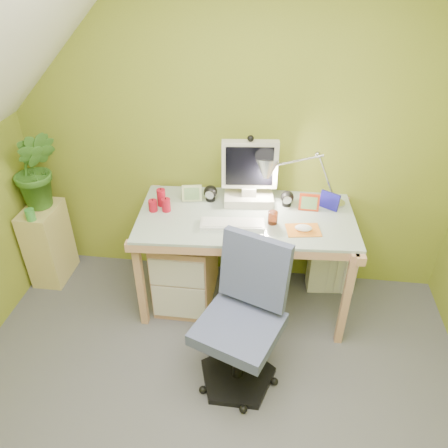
# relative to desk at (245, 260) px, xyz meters

# --- Properties ---
(wall_back) EXTENTS (3.20, 0.01, 2.40)m
(wall_back) POSITION_rel_desk_xyz_m (-0.12, 0.37, 0.81)
(wall_back) COLOR olive
(wall_back) RESTS_ON floor
(desk) EXTENTS (1.51, 0.83, 0.78)m
(desk) POSITION_rel_desk_xyz_m (0.00, 0.00, 0.00)
(desk) COLOR tan
(desk) RESTS_ON floor
(monitor) EXTENTS (0.40, 0.26, 0.51)m
(monitor) POSITION_rel_desk_xyz_m (0.00, 0.18, 0.65)
(monitor) COLOR beige
(monitor) RESTS_ON desk
(speaker_left) EXTENTS (0.11, 0.11, 0.12)m
(speaker_left) POSITION_rel_desk_xyz_m (-0.27, 0.16, 0.45)
(speaker_left) COLOR black
(speaker_left) RESTS_ON desk
(speaker_right) EXTENTS (0.11, 0.11, 0.11)m
(speaker_right) POSITION_rel_desk_xyz_m (0.27, 0.16, 0.45)
(speaker_right) COLOR black
(speaker_right) RESTS_ON desk
(keyboard) EXTENTS (0.43, 0.17, 0.02)m
(keyboard) POSITION_rel_desk_xyz_m (-0.08, -0.14, 0.40)
(keyboard) COLOR silver
(keyboard) RESTS_ON desk
(mousepad) EXTENTS (0.24, 0.19, 0.01)m
(mousepad) POSITION_rel_desk_xyz_m (0.38, -0.14, 0.39)
(mousepad) COLOR orange
(mousepad) RESTS_ON desk
(mouse) EXTENTS (0.12, 0.09, 0.04)m
(mouse) POSITION_rel_desk_xyz_m (0.38, -0.14, 0.41)
(mouse) COLOR white
(mouse) RESTS_ON mousepad
(amber_tumbler) EXTENTS (0.08, 0.08, 0.08)m
(amber_tumbler) POSITION_rel_desk_xyz_m (0.18, -0.08, 0.43)
(amber_tumbler) COLOR maroon
(amber_tumbler) RESTS_ON desk
(candle_cluster) EXTENTS (0.17, 0.15, 0.12)m
(candle_cluster) POSITION_rel_desk_xyz_m (-0.60, 0.01, 0.45)
(candle_cluster) COLOR #A90E21
(candle_cluster) RESTS_ON desk
(photo_frame_red) EXTENTS (0.14, 0.02, 0.12)m
(photo_frame_red) POSITION_rel_desk_xyz_m (0.42, 0.12, 0.45)
(photo_frame_red) COLOR red
(photo_frame_red) RESTS_ON desk
(photo_frame_blue) EXTENTS (0.13, 0.09, 0.12)m
(photo_frame_blue) POSITION_rel_desk_xyz_m (0.56, 0.16, 0.45)
(photo_frame_blue) COLOR #18148F
(photo_frame_blue) RESTS_ON desk
(photo_frame_green) EXTENTS (0.14, 0.05, 0.12)m
(photo_frame_green) POSITION_rel_desk_xyz_m (-0.40, 0.14, 0.45)
(photo_frame_green) COLOR #BBCC8C
(photo_frame_green) RESTS_ON desk
(desk_lamp) EXTENTS (0.59, 0.32, 0.60)m
(desk_lamp) POSITION_rel_desk_xyz_m (0.45, 0.18, 0.69)
(desk_lamp) COLOR silver
(desk_lamp) RESTS_ON desk
(side_ledge) EXTENTS (0.24, 0.37, 0.65)m
(side_ledge) POSITION_rel_desk_xyz_m (-1.57, 0.10, -0.07)
(side_ledge) COLOR tan
(side_ledge) RESTS_ON floor
(potted_plant) EXTENTS (0.39, 0.35, 0.61)m
(potted_plant) POSITION_rel_desk_xyz_m (-1.55, 0.15, 0.56)
(potted_plant) COLOR #346521
(potted_plant) RESTS_ON side_ledge
(green_cup) EXTENTS (0.07, 0.07, 0.09)m
(green_cup) POSITION_rel_desk_xyz_m (-1.55, -0.05, 0.30)
(green_cup) COLOR green
(green_cup) RESTS_ON side_ledge
(task_chair) EXTENTS (0.67, 0.67, 0.94)m
(task_chair) POSITION_rel_desk_xyz_m (0.03, -0.73, 0.08)
(task_chair) COLOR #454C71
(task_chair) RESTS_ON floor
(radiator) EXTENTS (0.37, 0.18, 0.36)m
(radiator) POSITION_rel_desk_xyz_m (0.67, 0.23, -0.21)
(radiator) COLOR white
(radiator) RESTS_ON floor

